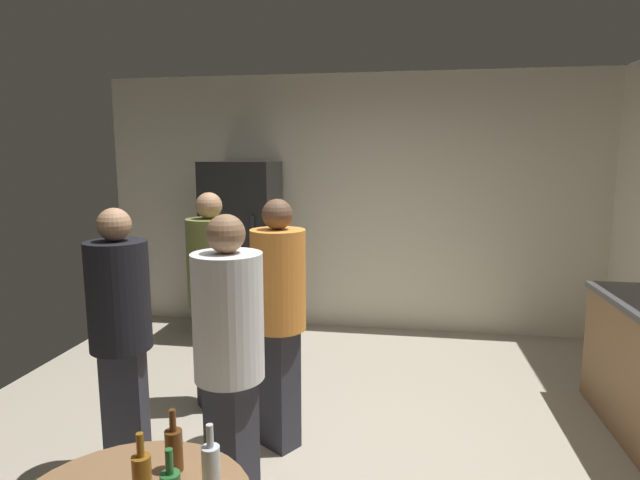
{
  "coord_description": "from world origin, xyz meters",
  "views": [
    {
      "loc": [
        0.55,
        -2.83,
        1.84
      ],
      "look_at": [
        -0.03,
        0.8,
        1.25
      ],
      "focal_mm": 28.86,
      "sensor_mm": 36.0,
      "label": 1
    }
  ],
  "objects_px": {
    "person_in_olive_shirt": "(212,285)",
    "person_in_orange_shirt": "(279,306)",
    "person_in_black_shirt": "(120,324)",
    "beer_bottle_brown": "(174,448)",
    "refrigerator": "(243,250)",
    "beer_bottle_clear": "(211,465)",
    "person_in_white_shirt": "(229,350)",
    "beer_bottle_amber": "(142,475)"
  },
  "relations": [
    {
      "from": "person_in_olive_shirt",
      "to": "beer_bottle_clear",
      "type": "bearing_deg",
      "value": -21.85
    },
    {
      "from": "person_in_black_shirt",
      "to": "person_in_olive_shirt",
      "type": "xyz_separation_m",
      "value": [
        0.2,
        0.89,
        0.02
      ]
    },
    {
      "from": "person_in_olive_shirt",
      "to": "beer_bottle_amber",
      "type": "bearing_deg",
      "value": -27.83
    },
    {
      "from": "beer_bottle_amber",
      "to": "person_in_olive_shirt",
      "type": "xyz_separation_m",
      "value": [
        -0.54,
        2.03,
        0.11
      ]
    },
    {
      "from": "beer_bottle_brown",
      "to": "person_in_orange_shirt",
      "type": "bearing_deg",
      "value": 88.55
    },
    {
      "from": "beer_bottle_amber",
      "to": "person_in_white_shirt",
      "type": "height_order",
      "value": "person_in_white_shirt"
    },
    {
      "from": "person_in_white_shirt",
      "to": "beer_bottle_brown",
      "type": "bearing_deg",
      "value": 28.12
    },
    {
      "from": "beer_bottle_amber",
      "to": "person_in_black_shirt",
      "type": "distance_m",
      "value": 1.37
    },
    {
      "from": "beer_bottle_brown",
      "to": "beer_bottle_clear",
      "type": "distance_m",
      "value": 0.18
    },
    {
      "from": "refrigerator",
      "to": "person_in_white_shirt",
      "type": "height_order",
      "value": "refrigerator"
    },
    {
      "from": "beer_bottle_brown",
      "to": "person_in_orange_shirt",
      "type": "relative_size",
      "value": 0.14
    },
    {
      "from": "beer_bottle_brown",
      "to": "person_in_white_shirt",
      "type": "xyz_separation_m",
      "value": [
        -0.03,
        0.69,
        0.1
      ]
    },
    {
      "from": "beer_bottle_brown",
      "to": "person_in_white_shirt",
      "type": "distance_m",
      "value": 0.7
    },
    {
      "from": "refrigerator",
      "to": "beer_bottle_clear",
      "type": "height_order",
      "value": "refrigerator"
    },
    {
      "from": "refrigerator",
      "to": "beer_bottle_clear",
      "type": "bearing_deg",
      "value": -74.08
    },
    {
      "from": "person_in_olive_shirt",
      "to": "person_in_black_shirt",
      "type": "bearing_deg",
      "value": -55.23
    },
    {
      "from": "refrigerator",
      "to": "person_in_olive_shirt",
      "type": "distance_m",
      "value": 1.61
    },
    {
      "from": "beer_bottle_clear",
      "to": "person_in_black_shirt",
      "type": "relative_size",
      "value": 0.15
    },
    {
      "from": "person_in_white_shirt",
      "to": "person_in_orange_shirt",
      "type": "relative_size",
      "value": 0.99
    },
    {
      "from": "beer_bottle_amber",
      "to": "beer_bottle_brown",
      "type": "distance_m",
      "value": 0.17
    },
    {
      "from": "beer_bottle_clear",
      "to": "person_in_white_shirt",
      "type": "relative_size",
      "value": 0.15
    },
    {
      "from": "person_in_black_shirt",
      "to": "person_in_olive_shirt",
      "type": "distance_m",
      "value": 0.91
    },
    {
      "from": "beer_bottle_amber",
      "to": "refrigerator",
      "type": "bearing_deg",
      "value": 102.55
    },
    {
      "from": "refrigerator",
      "to": "beer_bottle_clear",
      "type": "relative_size",
      "value": 7.83
    },
    {
      "from": "refrigerator",
      "to": "beer_bottle_amber",
      "type": "bearing_deg",
      "value": -77.45
    },
    {
      "from": "beer_bottle_clear",
      "to": "person_in_orange_shirt",
      "type": "relative_size",
      "value": 0.14
    },
    {
      "from": "refrigerator",
      "to": "beer_bottle_brown",
      "type": "relative_size",
      "value": 7.83
    },
    {
      "from": "person_in_white_shirt",
      "to": "refrigerator",
      "type": "bearing_deg",
      "value": -138.22
    },
    {
      "from": "person_in_black_shirt",
      "to": "person_in_white_shirt",
      "type": "relative_size",
      "value": 0.99
    },
    {
      "from": "beer_bottle_clear",
      "to": "person_in_orange_shirt",
      "type": "height_order",
      "value": "person_in_orange_shirt"
    },
    {
      "from": "beer_bottle_brown",
      "to": "person_in_black_shirt",
      "type": "relative_size",
      "value": 0.15
    },
    {
      "from": "beer_bottle_clear",
      "to": "person_in_orange_shirt",
      "type": "distance_m",
      "value": 1.5
    },
    {
      "from": "person_in_olive_shirt",
      "to": "person_in_orange_shirt",
      "type": "relative_size",
      "value": 1.0
    },
    {
      "from": "refrigerator",
      "to": "person_in_white_shirt",
      "type": "xyz_separation_m",
      "value": [
        0.81,
        -2.76,
        0.02
      ]
    },
    {
      "from": "person_in_orange_shirt",
      "to": "person_in_white_shirt",
      "type": "bearing_deg",
      "value": 28.55
    },
    {
      "from": "person_in_black_shirt",
      "to": "person_in_white_shirt",
      "type": "height_order",
      "value": "person_in_white_shirt"
    },
    {
      "from": "beer_bottle_brown",
      "to": "person_in_orange_shirt",
      "type": "xyz_separation_m",
      "value": [
        0.04,
        1.42,
        0.11
      ]
    },
    {
      "from": "person_in_orange_shirt",
      "to": "beer_bottle_brown",
      "type": "bearing_deg",
      "value": 32.44
    },
    {
      "from": "person_in_orange_shirt",
      "to": "person_in_black_shirt",
      "type": "bearing_deg",
      "value": -27.75
    },
    {
      "from": "beer_bottle_brown",
      "to": "refrigerator",
      "type": "bearing_deg",
      "value": 103.67
    },
    {
      "from": "person_in_olive_shirt",
      "to": "person_in_orange_shirt",
      "type": "height_order",
      "value": "person_in_olive_shirt"
    },
    {
      "from": "person_in_white_shirt",
      "to": "beer_bottle_clear",
      "type": "bearing_deg",
      "value": 40.01
    }
  ]
}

